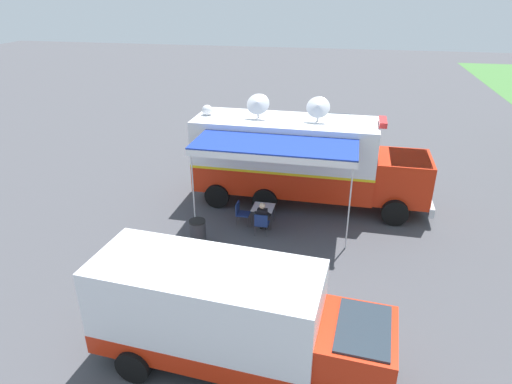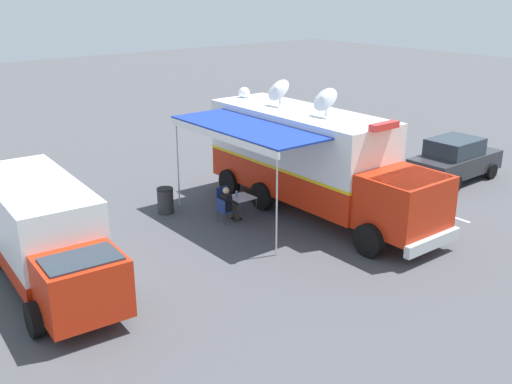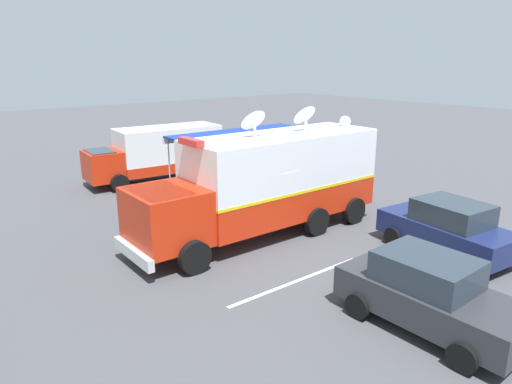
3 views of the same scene
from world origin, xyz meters
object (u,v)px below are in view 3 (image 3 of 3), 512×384
trash_bin (261,183)px  car_behind_truck (429,293)px  folding_table (252,195)px  seated_responder (241,193)px  support_truck (159,154)px  command_truck (266,180)px  car_far_corner (447,228)px  folding_chair_beside_table (266,195)px  water_bottle (252,190)px  folding_chair_at_table (239,195)px

trash_bin → car_behind_truck: 11.89m
folding_table → seated_responder: bearing=8.6°
trash_bin → support_truck: bearing=25.6°
seated_responder → command_truck: bearing=158.9°
trash_bin → folding_table: bearing=132.3°
car_far_corner → trash_bin: bearing=0.4°
trash_bin → car_far_corner: size_ratio=0.21×
folding_chair_beside_table → water_bottle: bearing=88.0°
command_truck → folding_chair_beside_table: 3.42m
seated_responder → trash_bin: size_ratio=1.37×
seated_responder → car_far_corner: bearing=-164.8°
folding_table → car_far_corner: car_far_corner is taller
command_truck → folding_chair_beside_table: command_truck is taller
folding_table → folding_chair_at_table: (0.80, 0.09, -0.16)m
command_truck → support_truck: command_truck is taller
command_truck → trash_bin: command_truck is taller
folding_table → seated_responder: size_ratio=0.65×
folding_table → car_behind_truck: car_behind_truck is taller
folding_chair_beside_table → support_truck: 7.04m
folding_chair_beside_table → car_behind_truck: (-9.38, 3.13, 0.37)m
folding_chair_beside_table → seated_responder: 1.08m
support_truck → folding_table: bearing=-176.1°
folding_table → water_bottle: water_bottle is taller
water_bottle → car_behind_truck: 9.70m
water_bottle → trash_bin: (1.68, -1.91, -0.38)m
command_truck → water_bottle: 2.91m
seated_responder → water_bottle: bearing=-159.8°
car_behind_truck → folding_chair_beside_table: bearing=-18.5°
command_truck → support_truck: 9.24m
folding_chair_at_table → support_truck: support_truck is taller
trash_bin → car_far_corner: 9.13m
seated_responder → trash_bin: seated_responder is taller
water_bottle → command_truck: bearing=151.7°
seated_responder → support_truck: bearing=3.5°
folding_chair_at_table → water_bottle: bearing=-165.5°
folding_table → folding_chair_beside_table: 0.87m
command_truck → folding_chair_beside_table: (2.34, -2.04, -1.43)m
folding_chair_beside_table → seated_responder: seated_responder is taller
water_bottle → support_truck: size_ratio=0.03×
folding_table → folding_chair_beside_table: (0.10, -0.85, -0.16)m
car_far_corner → folding_chair_at_table: bearing=14.9°
command_truck → folding_chair_at_table: size_ratio=10.96×
car_behind_truck → car_far_corner: bearing=-65.6°
seated_responder → car_far_corner: car_far_corner is taller
support_truck → car_behind_truck: (-16.24, 1.80, -0.51)m
folding_table → folding_chair_at_table: bearing=6.3°
water_bottle → folding_chair_beside_table: (-0.03, -0.77, -0.32)m
water_bottle → folding_chair_beside_table: water_bottle is taller
water_bottle → seated_responder: (0.48, 0.18, -0.18)m
support_truck → command_truck: bearing=175.6°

